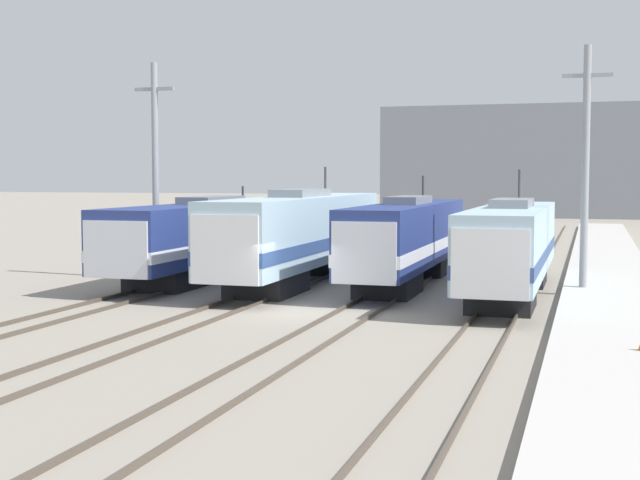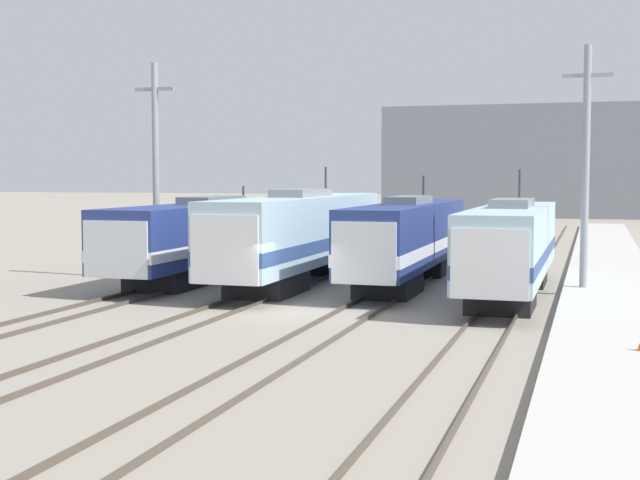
% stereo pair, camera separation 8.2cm
% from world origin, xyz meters
% --- Properties ---
extents(ground_plane, '(400.00, 400.00, 0.00)m').
position_xyz_m(ground_plane, '(0.00, 0.00, 0.00)').
color(ground_plane, gray).
extents(rail_pair_far_left, '(1.50, 120.00, 0.15)m').
position_xyz_m(rail_pair_far_left, '(-7.44, 0.00, 0.07)').
color(rail_pair_far_left, '#4C4238').
rests_on(rail_pair_far_left, ground_plane).
extents(rail_pair_center_left, '(1.51, 120.00, 0.15)m').
position_xyz_m(rail_pair_center_left, '(-2.48, 0.00, 0.07)').
color(rail_pair_center_left, '#4C4238').
rests_on(rail_pair_center_left, ground_plane).
extents(rail_pair_center_right, '(1.51, 120.00, 0.15)m').
position_xyz_m(rail_pair_center_right, '(2.48, 0.00, 0.07)').
color(rail_pair_center_right, '#4C4238').
rests_on(rail_pair_center_right, ground_plane).
extents(rail_pair_far_right, '(1.50, 120.00, 0.15)m').
position_xyz_m(rail_pair_far_right, '(7.44, 0.00, 0.07)').
color(rail_pair_far_right, '#4C4238').
rests_on(rail_pair_far_right, ground_plane).
extents(locomotive_far_left, '(3.13, 18.85, 4.47)m').
position_xyz_m(locomotive_far_left, '(-7.44, 9.44, 2.07)').
color(locomotive_far_left, black).
rests_on(locomotive_far_left, ground_plane).
extents(locomotive_center_left, '(3.01, 18.35, 5.48)m').
position_xyz_m(locomotive_center_left, '(-2.48, 8.52, 2.26)').
color(locomotive_center_left, '#232326').
rests_on(locomotive_center_left, ground_plane).
extents(locomotive_center_right, '(2.76, 16.90, 5.03)m').
position_xyz_m(locomotive_center_right, '(2.48, 9.31, 2.11)').
color(locomotive_center_right, black).
rests_on(locomotive_center_right, ground_plane).
extents(locomotive_far_right, '(2.84, 16.56, 5.31)m').
position_xyz_m(locomotive_far_right, '(7.44, 6.53, 2.10)').
color(locomotive_far_right, '#232326').
rests_on(locomotive_far_right, ground_plane).
extents(catenary_tower_left, '(2.03, 0.32, 10.42)m').
position_xyz_m(catenary_tower_left, '(-9.54, 8.00, 5.40)').
color(catenary_tower_left, gray).
rests_on(catenary_tower_left, ground_plane).
extents(catenary_tower_right, '(2.03, 0.32, 10.42)m').
position_xyz_m(catenary_tower_right, '(10.32, 8.00, 5.40)').
color(catenary_tower_right, gray).
rests_on(catenary_tower_right, ground_plane).
extents(platform, '(4.00, 120.00, 0.36)m').
position_xyz_m(platform, '(11.51, 0.00, 0.18)').
color(platform, '#B7B5AD').
rests_on(platform, ground_plane).
extents(depot_building, '(44.84, 13.62, 13.43)m').
position_xyz_m(depot_building, '(7.96, 83.36, 6.72)').
color(depot_building, gray).
rests_on(depot_building, ground_plane).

